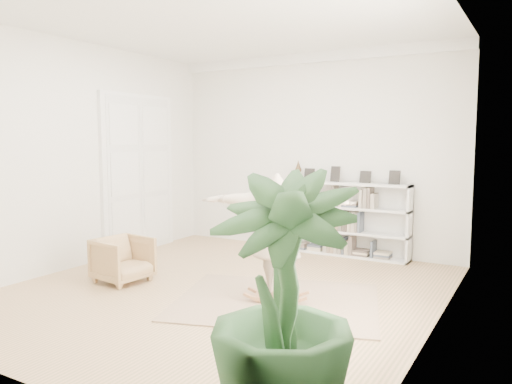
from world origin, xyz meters
TOP-DOWN VIEW (x-y plane):
  - floor at (0.00, 0.00)m, footprint 6.00×6.00m
  - room_shell at (0.00, 2.94)m, footprint 6.00×6.00m
  - doors at (-2.70, 1.30)m, footprint 0.09×1.78m
  - bookshelf at (0.74, 2.82)m, footprint 2.20×0.35m
  - armchair at (-1.48, -0.36)m, footprint 0.79×0.77m
  - rug at (0.86, -0.07)m, footprint 2.99×2.66m
  - rocker_board at (0.86, -0.07)m, footprint 0.62×0.48m
  - person at (0.86, -0.07)m, footprint 1.96×1.06m
  - houseplant at (2.17, -2.49)m, footprint 1.20×1.20m

SIDE VIEW (x-z plane):
  - floor at x=0.00m, z-range 0.00..0.00m
  - rug at x=0.86m, z-range 0.00..0.02m
  - rocker_board at x=0.86m, z-range 0.01..0.13m
  - armchair at x=-1.48m, z-range 0.00..0.65m
  - bookshelf at x=0.74m, z-range -0.18..1.46m
  - person at x=0.86m, z-range 0.14..1.68m
  - houseplant at x=2.17m, z-range 0.00..1.83m
  - doors at x=-2.70m, z-range -0.06..2.86m
  - room_shell at x=0.00m, z-range 0.51..6.51m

